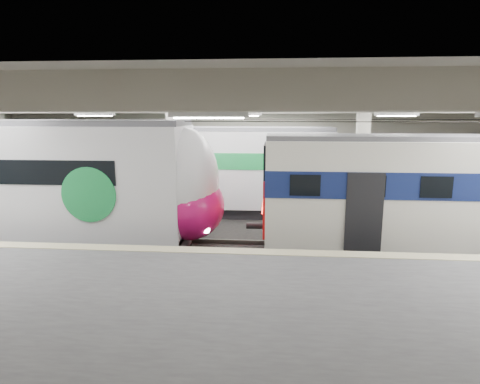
{
  "coord_description": "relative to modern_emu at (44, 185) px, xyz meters",
  "views": [
    {
      "loc": [
        1.3,
        -14.12,
        4.97
      ],
      "look_at": [
        0.05,
        1.0,
        2.0
      ],
      "focal_mm": 30.0,
      "sensor_mm": 36.0,
      "label": 1
    }
  ],
  "objects": [
    {
      "name": "modern_emu",
      "position": [
        0.0,
        0.0,
        0.0
      ],
      "size": [
        14.88,
        3.07,
        4.75
      ],
      "color": "white",
      "rests_on": "ground"
    },
    {
      "name": "station_hall",
      "position": [
        7.25,
        -1.74,
        0.91
      ],
      "size": [
        36.0,
        24.0,
        5.75
      ],
      "color": "black",
      "rests_on": "ground"
    },
    {
      "name": "older_rer",
      "position": [
        14.61,
        0.0,
        -0.1
      ],
      "size": [
        12.81,
        2.83,
        4.26
      ],
      "color": "silver",
      "rests_on": "ground"
    },
    {
      "name": "far_train",
      "position": [
        4.66,
        5.5,
        -0.09
      ],
      "size": [
        13.52,
        2.81,
        4.33
      ],
      "rotation": [
        0.0,
        0.0,
        0.0
      ],
      "color": "white",
      "rests_on": "ground"
    }
  ]
}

